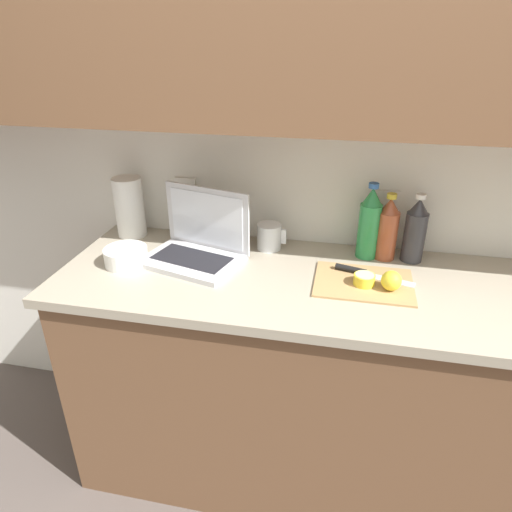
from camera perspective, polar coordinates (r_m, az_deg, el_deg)
name	(u,v)px	position (r m, az deg, el deg)	size (l,w,h in m)	color
ground_plane	(330,469)	(2.22, 9.25, -24.78)	(12.00, 12.00, 0.00)	#564C47
wall_back	(369,83)	(1.66, 13.92, 20.20)	(5.20, 0.38, 2.60)	white
counter_unit	(344,385)	(1.88, 10.97, -15.55)	(2.08, 0.64, 0.93)	brown
laptop	(198,243)	(1.74, -7.26, 1.59)	(0.41, 0.33, 0.26)	silver
cutting_board	(364,283)	(1.62, 13.29, -3.27)	(0.33, 0.25, 0.01)	tan
knife	(361,272)	(1.66, 12.97, -1.96)	(0.28, 0.10, 0.02)	silver
lemon_half_cut	(364,279)	(1.59, 13.38, -2.87)	(0.07, 0.07, 0.04)	yellow
lemon_whole_beside	(391,281)	(1.57, 16.56, -2.98)	(0.07, 0.07, 0.07)	yellow
bottle_green_soda	(415,231)	(1.78, 19.28, 2.99)	(0.08, 0.08, 0.26)	#333338
bottle_oil_tall	(387,229)	(1.77, 16.09, 3.22)	(0.08, 0.08, 0.26)	#A34C2D
bottle_water_clear	(369,224)	(1.76, 13.99, 3.93)	(0.08, 0.08, 0.29)	#2D934C
measuring_cup	(269,236)	(1.81, 1.68, 2.46)	(0.12, 0.10, 0.10)	silver
bowl_white	(126,256)	(1.76, -15.93, -0.03)	(0.16, 0.16, 0.06)	white
paper_towel_roll	(129,207)	(1.98, -15.53, 5.91)	(0.12, 0.12, 0.25)	white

